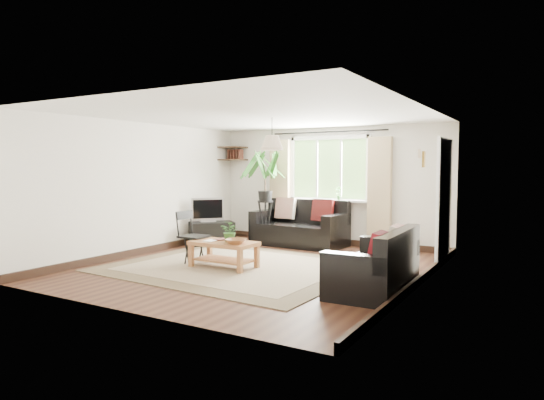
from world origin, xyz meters
The scene contains 24 objects.
floor centered at (0.00, 0.00, 0.00)m, with size 5.50×5.50×0.00m, color black.
ceiling centered at (0.00, 0.00, 2.40)m, with size 5.50×5.50×0.00m, color white.
wall_back centered at (0.00, 2.75, 1.20)m, with size 5.00×0.02×2.40m, color silver.
wall_front centered at (0.00, -2.75, 1.20)m, with size 5.00×0.02×2.40m, color silver.
wall_left centered at (-2.50, 0.00, 1.20)m, with size 0.02×5.50×2.40m, color silver.
wall_right centered at (2.50, 0.00, 1.20)m, with size 0.02×5.50×2.40m, color silver.
rug centered at (-0.30, -0.15, 0.01)m, with size 3.80×3.25×0.02m, color beige.
window centered at (0.00, 2.71, 1.55)m, with size 2.50×0.16×2.16m, color white, non-canonical shape.
door centered at (2.47, 1.70, 1.00)m, with size 0.06×0.96×2.06m, color silver.
corner_shelf centered at (-2.25, 2.50, 1.89)m, with size 0.50×0.50×0.34m, color black, non-canonical shape.
pendant_lamp centered at (0.00, 0.40, 2.05)m, with size 0.36×0.36×0.54m, color beige, non-canonical shape.
wall_sconce centered at (2.43, 0.30, 1.74)m, with size 0.12×0.12×0.28m, color beige, non-canonical shape.
sofa_back centered at (-0.43, 2.22, 0.44)m, with size 1.87×0.93×0.88m, color black, non-canonical shape.
sofa_right centered at (2.03, -0.48, 0.38)m, with size 0.81×1.62×0.76m, color black, non-canonical shape.
coffee_table centered at (-0.45, -0.34, 0.21)m, with size 1.04×0.57×0.42m, color brown, non-canonical shape.
table_plant centered at (-0.35, -0.29, 0.59)m, with size 0.30×0.26×0.33m, color #2F6026.
bowl centered at (-0.15, -0.43, 0.46)m, with size 0.31×0.31×0.08m, color brown.
book_a centered at (-0.71, -0.43, 0.43)m, with size 0.16×0.22×0.02m, color white.
book_b centered at (-0.66, -0.22, 0.44)m, with size 0.17×0.23×0.02m, color #5B2B24.
tv_stand centered at (-2.00, 1.38, 0.24)m, with size 0.87×0.49×0.47m, color black.
tv centered at (-2.10, 1.38, 0.73)m, with size 0.67×0.22×0.52m, color #A5A5AA, non-canonical shape.
palm_stand centered at (-1.14, 2.08, 0.97)m, with size 0.75×0.75×1.93m, color black, non-canonical shape.
folding_chair centered at (-1.10, -0.27, 0.43)m, with size 0.45×0.45×0.87m, color black, non-canonical shape.
sill_plant centered at (0.25, 2.63, 1.06)m, with size 0.14×0.10×0.27m, color #2D6023.
Camera 1 is at (4.02, -6.47, 1.61)m, focal length 32.00 mm.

